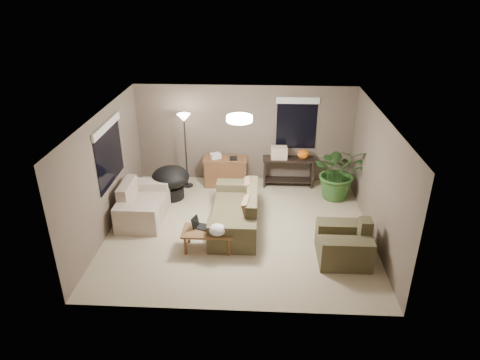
# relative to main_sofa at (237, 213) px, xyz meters

# --- Properties ---
(room_shell) EXTENTS (5.50, 5.50, 5.50)m
(room_shell) POSITION_rel_main_sofa_xyz_m (0.06, -0.11, 0.96)
(room_shell) COLOR tan
(room_shell) RESTS_ON ground
(main_sofa) EXTENTS (0.95, 2.20, 0.85)m
(main_sofa) POSITION_rel_main_sofa_xyz_m (0.00, 0.00, 0.00)
(main_sofa) COLOR #4C452D
(main_sofa) RESTS_ON ground
(throw_pillows) EXTENTS (0.28, 1.36, 0.47)m
(throw_pillows) POSITION_rel_main_sofa_xyz_m (0.26, -0.00, 0.36)
(throw_pillows) COLOR #8C7251
(throw_pillows) RESTS_ON main_sofa
(loveseat) EXTENTS (0.90, 1.60, 0.85)m
(loveseat) POSITION_rel_main_sofa_xyz_m (-2.12, 0.25, 0.00)
(loveseat) COLOR beige
(loveseat) RESTS_ON ground
(armchair) EXTENTS (0.95, 1.00, 0.85)m
(armchair) POSITION_rel_main_sofa_xyz_m (2.10, -1.07, 0.00)
(armchair) COLOR #4C462D
(armchair) RESTS_ON ground
(coffee_table) EXTENTS (1.00, 0.55, 0.42)m
(coffee_table) POSITION_rel_main_sofa_xyz_m (-0.51, -0.90, 0.06)
(coffee_table) COLOR brown
(coffee_table) RESTS_ON ground
(laptop) EXTENTS (0.43, 0.33, 0.24)m
(laptop) POSITION_rel_main_sofa_xyz_m (-0.68, -0.80, 0.19)
(laptop) COLOR black
(laptop) RESTS_ON coffee_table
(plastic_bag) EXTENTS (0.34, 0.31, 0.23)m
(plastic_bag) POSITION_rel_main_sofa_xyz_m (-0.31, -1.05, 0.24)
(plastic_bag) COLOR white
(plastic_bag) RESTS_ON coffee_table
(desk) EXTENTS (1.10, 0.50, 0.75)m
(desk) POSITION_rel_main_sofa_xyz_m (-0.40, 1.96, 0.08)
(desk) COLOR brown
(desk) RESTS_ON ground
(desk_papers) EXTENTS (0.71, 0.31, 0.12)m
(desk_papers) POSITION_rel_main_sofa_xyz_m (-0.56, 1.95, 0.51)
(desk_papers) COLOR silver
(desk_papers) RESTS_ON desk
(console_table) EXTENTS (1.30, 0.40, 0.75)m
(console_table) POSITION_rel_main_sofa_xyz_m (1.19, 2.04, 0.14)
(console_table) COLOR black
(console_table) RESTS_ON ground
(pumpkin) EXTENTS (0.31, 0.31, 0.24)m
(pumpkin) POSITION_rel_main_sofa_xyz_m (1.54, 2.04, 0.57)
(pumpkin) COLOR orange
(pumpkin) RESTS_ON console_table
(cardboard_box) EXTENTS (0.41, 0.31, 0.30)m
(cardboard_box) POSITION_rel_main_sofa_xyz_m (0.94, 2.04, 0.60)
(cardboard_box) COLOR beige
(cardboard_box) RESTS_ON console_table
(papasan_chair) EXTENTS (1.06, 1.06, 0.80)m
(papasan_chair) POSITION_rel_main_sofa_xyz_m (-1.66, 1.21, 0.17)
(papasan_chair) COLOR black
(papasan_chair) RESTS_ON ground
(floor_lamp) EXTENTS (0.32, 0.32, 1.91)m
(floor_lamp) POSITION_rel_main_sofa_xyz_m (-1.38, 1.87, 1.30)
(floor_lamp) COLOR black
(floor_lamp) RESTS_ON ground
(ceiling_fixture) EXTENTS (0.50, 0.50, 0.10)m
(ceiling_fixture) POSITION_rel_main_sofa_xyz_m (0.06, -0.11, 2.15)
(ceiling_fixture) COLOR white
(ceiling_fixture) RESTS_ON room_shell
(houseplant) EXTENTS (1.23, 1.37, 1.07)m
(houseplant) POSITION_rel_main_sofa_xyz_m (2.35, 1.43, 0.24)
(houseplant) COLOR #2D5923
(houseplant) RESTS_ON ground
(cat_scratching_post) EXTENTS (0.32, 0.32, 0.50)m
(cat_scratching_post) POSITION_rel_main_sofa_xyz_m (2.38, -0.34, -0.08)
(cat_scratching_post) COLOR tan
(cat_scratching_post) RESTS_ON ground
(window_left) EXTENTS (0.05, 1.56, 1.33)m
(window_left) POSITION_rel_main_sofa_xyz_m (-2.67, 0.19, 1.49)
(window_left) COLOR black
(window_left) RESTS_ON room_shell
(window_back) EXTENTS (1.06, 0.05, 1.33)m
(window_back) POSITION_rel_main_sofa_xyz_m (1.36, 2.37, 1.49)
(window_back) COLOR black
(window_back) RESTS_ON room_shell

